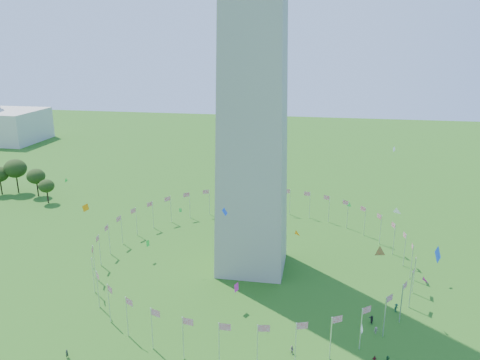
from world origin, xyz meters
name	(u,v)px	position (x,y,z in m)	size (l,w,h in m)	color
flag_ring	(252,250)	(0.00, 50.00, 4.50)	(80.24, 80.24, 9.00)	silver
kites_aloft	(303,244)	(13.90, 24.65, 18.82)	(102.27, 61.13, 29.97)	white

